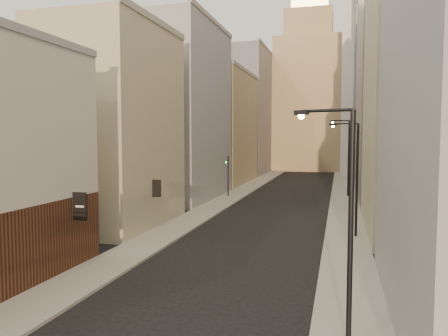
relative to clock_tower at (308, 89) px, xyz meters
The scene contains 15 objects.
sidewalk_left 41.32m from the clock_tower, 98.46° to the right, with size 3.00×140.00×0.15m, color gray.
sidewalk_right 41.64m from the clock_tower, 78.54° to the right, with size 3.00×140.00×0.15m, color gray.
left_bldg_beige 67.60m from the clock_tower, 99.46° to the right, with size 8.00×12.00×16.00m, color tan.
left_bldg_grey 51.76m from the clock_tower, 102.41° to the right, with size 8.00×16.00×20.00m, color gray.
left_bldg_tan 35.05m from the clock_tower, 108.97° to the right, with size 8.00×18.00×17.00m, color tan.
left_bldg_wingrid 17.23m from the clock_tower, 132.51° to the right, with size 8.00×20.00×24.00m, color gray.
right_bldg_beige 63.81m from the clock_tower, 78.16° to the right, with size 8.00×16.00×20.00m, color tan.
right_bldg_wingrid 44.21m from the clock_tower, 72.80° to the right, with size 8.00×20.00×26.00m, color gray.
highrise 24.93m from the clock_tower, 36.38° to the right, with size 21.00×23.00×51.20m.
clock_tower is the anchor object (origin of this frame).
white_tower 17.83m from the clock_tower, 51.84° to the right, with size 8.00×8.00×41.50m.
streetlamp_near 84.40m from the clock_tower, 85.09° to the right, with size 2.08×0.82×8.22m.
streetlamp_mid 67.45m from the clock_tower, 83.10° to the right, with size 2.09×0.85×8.26m.
streetlamp_far 46.37m from the clock_tower, 80.02° to the right, with size 2.31×1.04×9.24m.
traffic_light_left 50.04m from the clock_tower, 97.13° to the right, with size 0.61×0.56×5.00m.
Camera 1 is at (5.95, -6.11, 7.28)m, focal length 35.00 mm.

